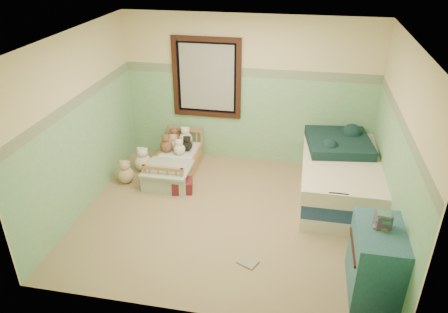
% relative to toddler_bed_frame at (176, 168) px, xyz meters
% --- Properties ---
extents(floor, '(4.20, 3.60, 0.02)m').
position_rel_toddler_bed_frame_xyz_m(floor, '(1.10, -1.05, -0.09)').
color(floor, '#967C62').
rests_on(floor, ground).
extents(ceiling, '(4.20, 3.60, 0.02)m').
position_rel_toddler_bed_frame_xyz_m(ceiling, '(1.10, -1.05, 2.43)').
color(ceiling, silver).
rests_on(ceiling, wall_back).
extents(wall_back, '(4.20, 0.04, 2.50)m').
position_rel_toddler_bed_frame_xyz_m(wall_back, '(1.10, 0.75, 1.17)').
color(wall_back, beige).
rests_on(wall_back, floor).
extents(wall_front, '(4.20, 0.04, 2.50)m').
position_rel_toddler_bed_frame_xyz_m(wall_front, '(1.10, -2.85, 1.17)').
color(wall_front, beige).
rests_on(wall_front, floor).
extents(wall_left, '(0.04, 3.60, 2.50)m').
position_rel_toddler_bed_frame_xyz_m(wall_left, '(-1.00, -1.05, 1.17)').
color(wall_left, beige).
rests_on(wall_left, floor).
extents(wall_right, '(0.04, 3.60, 2.50)m').
position_rel_toddler_bed_frame_xyz_m(wall_right, '(3.20, -1.05, 1.17)').
color(wall_right, beige).
rests_on(wall_right, floor).
extents(wainscot_mint, '(4.20, 0.01, 1.50)m').
position_rel_toddler_bed_frame_xyz_m(wainscot_mint, '(1.10, 0.74, 0.67)').
color(wainscot_mint, '#72A97D').
rests_on(wainscot_mint, floor).
extents(border_strip, '(4.20, 0.01, 0.15)m').
position_rel_toddler_bed_frame_xyz_m(border_strip, '(1.10, 0.74, 1.49)').
color(border_strip, '#3C6141').
rests_on(border_strip, wall_back).
extents(window_frame, '(1.16, 0.06, 1.36)m').
position_rel_toddler_bed_frame_xyz_m(window_frame, '(0.40, 0.71, 1.37)').
color(window_frame, black).
rests_on(window_frame, wall_back).
extents(window_blinds, '(0.92, 0.01, 1.12)m').
position_rel_toddler_bed_frame_xyz_m(window_blinds, '(0.40, 0.72, 1.37)').
color(window_blinds, beige).
rests_on(window_blinds, window_frame).
extents(toddler_bed_frame, '(0.66, 1.32, 0.17)m').
position_rel_toddler_bed_frame_xyz_m(toddler_bed_frame, '(0.00, 0.00, 0.00)').
color(toddler_bed_frame, '#946746').
rests_on(toddler_bed_frame, floor).
extents(toddler_mattress, '(0.60, 1.26, 0.12)m').
position_rel_toddler_bed_frame_xyz_m(toddler_mattress, '(0.00, 0.00, 0.14)').
color(toddler_mattress, silver).
rests_on(toddler_mattress, toddler_bed_frame).
extents(patchwork_quilt, '(0.72, 0.66, 0.03)m').
position_rel_toddler_bed_frame_xyz_m(patchwork_quilt, '(0.00, -0.41, 0.22)').
color(patchwork_quilt, '#749FCB').
rests_on(patchwork_quilt, toddler_mattress).
extents(plush_bed_brown, '(0.20, 0.20, 0.20)m').
position_rel_toddler_bed_frame_xyz_m(plush_bed_brown, '(-0.15, 0.50, 0.31)').
color(plush_bed_brown, brown).
rests_on(plush_bed_brown, toddler_mattress).
extents(plush_bed_white, '(0.23, 0.23, 0.23)m').
position_rel_toddler_bed_frame_xyz_m(plush_bed_white, '(0.05, 0.50, 0.32)').
color(plush_bed_white, white).
rests_on(plush_bed_white, toddler_mattress).
extents(plush_bed_tan, '(0.19, 0.19, 0.19)m').
position_rel_toddler_bed_frame_xyz_m(plush_bed_tan, '(-0.10, 0.28, 0.30)').
color(plush_bed_tan, tan).
rests_on(plush_bed_tan, toddler_mattress).
extents(plush_bed_dark, '(0.18, 0.18, 0.18)m').
position_rel_toddler_bed_frame_xyz_m(plush_bed_dark, '(0.13, 0.28, 0.30)').
color(plush_bed_dark, black).
rests_on(plush_bed_dark, toddler_mattress).
extents(plush_floor_cream, '(0.29, 0.29, 0.29)m').
position_rel_toddler_bed_frame_xyz_m(plush_floor_cream, '(-0.56, -0.02, 0.06)').
color(plush_floor_cream, white).
rests_on(plush_floor_cream, floor).
extents(plush_floor_tan, '(0.27, 0.27, 0.27)m').
position_rel_toddler_bed_frame_xyz_m(plush_floor_tan, '(-0.70, -0.45, 0.05)').
color(plush_floor_tan, tan).
rests_on(plush_floor_tan, floor).
extents(twin_bed_frame, '(1.09, 2.19, 0.22)m').
position_rel_toddler_bed_frame_xyz_m(twin_bed_frame, '(2.65, -0.16, 0.03)').
color(twin_bed_frame, silver).
rests_on(twin_bed_frame, floor).
extents(twin_boxspring, '(1.09, 2.19, 0.22)m').
position_rel_toddler_bed_frame_xyz_m(twin_boxspring, '(2.65, -0.16, 0.25)').
color(twin_boxspring, navy).
rests_on(twin_boxspring, twin_bed_frame).
extents(twin_mattress, '(1.14, 2.23, 0.22)m').
position_rel_toddler_bed_frame_xyz_m(twin_mattress, '(2.65, -0.16, 0.47)').
color(twin_mattress, '#EEE4C8').
rests_on(twin_mattress, twin_boxspring).
extents(teal_blanket, '(1.05, 1.10, 0.14)m').
position_rel_toddler_bed_frame_xyz_m(teal_blanket, '(2.60, 0.14, 0.65)').
color(teal_blanket, black).
rests_on(teal_blanket, twin_mattress).
extents(dresser, '(0.51, 0.82, 0.82)m').
position_rel_toddler_bed_frame_xyz_m(dresser, '(2.93, -2.14, 0.32)').
color(dresser, '#275467').
rests_on(dresser, floor).
extents(book_stack, '(0.19, 0.16, 0.16)m').
position_rel_toddler_bed_frame_xyz_m(book_stack, '(2.93, -2.08, 0.82)').
color(book_stack, brown).
rests_on(book_stack, dresser).
extents(red_pillow, '(0.37, 0.34, 0.19)m').
position_rel_toddler_bed_frame_xyz_m(red_pillow, '(0.27, -0.55, 0.01)').
color(red_pillow, maroon).
rests_on(red_pillow, floor).
extents(floor_book, '(0.28, 0.26, 0.02)m').
position_rel_toddler_bed_frame_xyz_m(floor_book, '(1.50, -1.98, -0.07)').
color(floor_book, orange).
rests_on(floor_book, floor).
extents(extra_plush_0, '(0.22, 0.22, 0.22)m').
position_rel_toddler_bed_frame_xyz_m(extra_plush_0, '(-0.20, 0.17, 0.31)').
color(extra_plush_0, brown).
rests_on(extra_plush_0, toddler_mattress).
extents(extra_plush_1, '(0.15, 0.15, 0.15)m').
position_rel_toddler_bed_frame_xyz_m(extra_plush_1, '(0.12, 0.40, 0.28)').
color(extra_plush_1, brown).
rests_on(extra_plush_1, toddler_mattress).
extents(extra_plush_2, '(0.17, 0.17, 0.17)m').
position_rel_toddler_bed_frame_xyz_m(extra_plush_2, '(-0.19, 0.22, 0.29)').
color(extra_plush_2, white).
rests_on(extra_plush_2, toddler_mattress).
extents(extra_plush_3, '(0.19, 0.19, 0.19)m').
position_rel_toddler_bed_frame_xyz_m(extra_plush_3, '(0.05, 0.12, 0.30)').
color(extra_plush_3, white).
rests_on(extra_plush_3, toddler_mattress).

